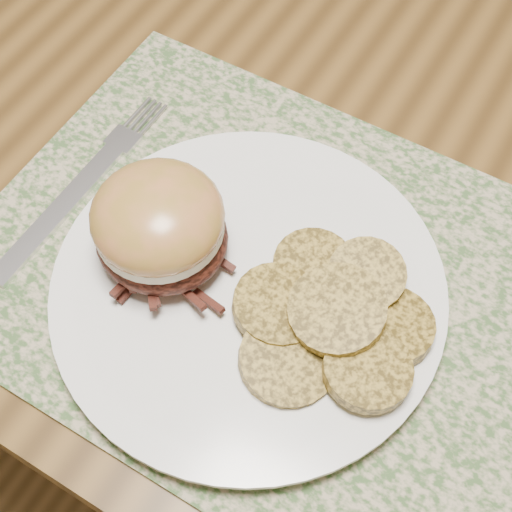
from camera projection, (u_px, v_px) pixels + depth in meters
The scene contains 7 objects.
ground at pixel (198, 300), 1.35m from camera, with size 3.50×3.50×0.00m, color #533A1C.
dining_table at pixel (156, 18), 0.78m from camera, with size 1.50×0.90×0.75m.
placemat at pixel (280, 279), 0.52m from camera, with size 0.45×0.33×0.00m, color #3E5D2F.
dinner_plate at pixel (249, 290), 0.50m from camera, with size 0.26×0.26×0.02m, color white.
pork_sandwich at pixel (159, 226), 0.48m from camera, with size 0.10×0.09×0.07m.
roasted_potatoes at pixel (332, 317), 0.47m from camera, with size 0.15×0.16×0.03m.
fork at pixel (84, 184), 0.56m from camera, with size 0.02×0.20×0.00m.
Camera 1 is at (0.41, -0.48, 1.20)m, focal length 50.00 mm.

